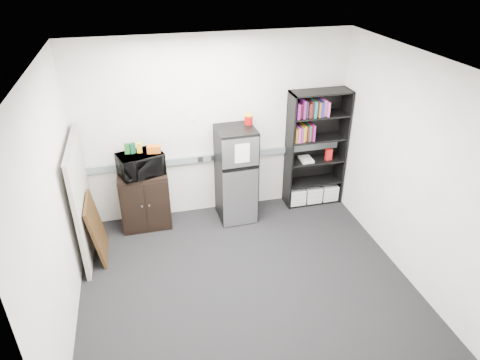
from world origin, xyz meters
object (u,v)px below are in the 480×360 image
at_px(cabinet, 145,200).
at_px(microwave, 141,164).
at_px(bookshelf, 316,150).
at_px(refrigerator, 236,175).
at_px(cubicle_partition, 82,199).

xyz_separation_m(cabinet, microwave, (0.00, -0.02, 0.60)).
bearing_deg(bookshelf, refrigerator, -173.64).
relative_size(cabinet, microwave, 1.47).
height_order(bookshelf, cabinet, bookshelf).
relative_size(bookshelf, refrigerator, 1.28).
xyz_separation_m(cubicle_partition, cabinet, (0.78, 0.42, -0.38)).
distance_m(cubicle_partition, refrigerator, 2.16).
height_order(cabinet, microwave, microwave).
bearing_deg(microwave, bookshelf, -17.20).
relative_size(cubicle_partition, cabinet, 1.87).
bearing_deg(bookshelf, cabinet, -178.60).
distance_m(cabinet, refrigerator, 1.38).
distance_m(cubicle_partition, cabinet, 0.97).
bearing_deg(cabinet, cubicle_partition, -151.79).
height_order(cubicle_partition, cabinet, cubicle_partition).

